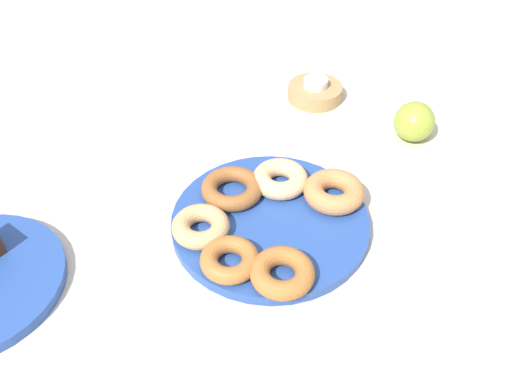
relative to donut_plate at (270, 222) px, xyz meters
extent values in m
plane|color=beige|center=(0.00, 0.00, -0.01)|extent=(2.40, 2.40, 0.00)
cylinder|color=#284C9E|center=(0.00, 0.00, 0.00)|extent=(0.28, 0.28, 0.02)
torus|color=#995B2D|center=(-0.01, 0.07, 0.02)|extent=(0.11, 0.11, 0.02)
torus|color=#C6844C|center=(0.10, -0.04, 0.02)|extent=(0.09, 0.09, 0.03)
torus|color=#AD6B33|center=(-0.07, -0.09, 0.02)|extent=(0.11, 0.11, 0.03)
torus|color=tan|center=(-0.09, 0.04, 0.02)|extent=(0.08, 0.08, 0.03)
torus|color=#EABC84|center=(0.06, 0.04, 0.02)|extent=(0.12, 0.12, 0.03)
torus|color=#AD6B33|center=(-0.10, -0.03, 0.02)|extent=(0.10, 0.10, 0.02)
cylinder|color=tan|center=(0.30, 0.18, 0.01)|extent=(0.10, 0.10, 0.03)
cylinder|color=silver|center=(0.30, 0.18, 0.03)|extent=(0.05, 0.05, 0.01)
sphere|color=#93AD38|center=(0.33, -0.02, 0.03)|extent=(0.07, 0.07, 0.07)
camera|label=1|loc=(-0.40, -0.39, 0.56)|focal=38.15mm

